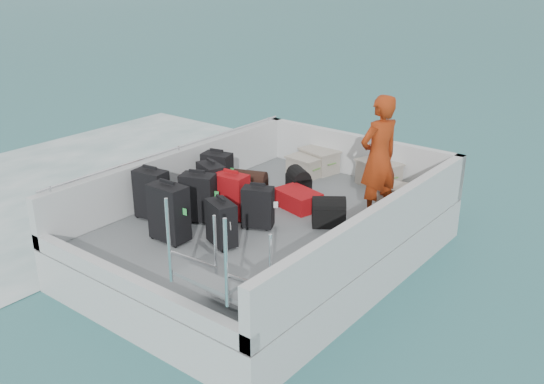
# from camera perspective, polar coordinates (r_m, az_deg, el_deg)

# --- Properties ---
(ground) EXTENTS (160.00, 160.00, 0.00)m
(ground) POSITION_cam_1_polar(r_m,az_deg,el_deg) (8.75, -0.42, -6.49)
(ground) COLOR #1A5D5A
(ground) RESTS_ON ground
(wake_foam) EXTENTS (10.00, 10.00, 0.00)m
(wake_foam) POSITION_cam_1_polar(r_m,az_deg,el_deg) (12.08, -18.49, 0.44)
(wake_foam) COLOR white
(wake_foam) RESTS_ON ground
(ferry_hull) EXTENTS (3.60, 5.00, 0.60)m
(ferry_hull) POSITION_cam_1_polar(r_m,az_deg,el_deg) (8.61, -0.42, -4.72)
(ferry_hull) COLOR silver
(ferry_hull) RESTS_ON ground
(deck) EXTENTS (3.30, 4.70, 0.02)m
(deck) POSITION_cam_1_polar(r_m,az_deg,el_deg) (8.48, -0.43, -2.84)
(deck) COLOR slate
(deck) RESTS_ON ferry_hull
(deck_fittings) EXTENTS (3.60, 5.00, 0.90)m
(deck_fittings) POSITION_cam_1_polar(r_m,az_deg,el_deg) (7.90, 0.07, -1.70)
(deck_fittings) COLOR silver
(deck_fittings) RESTS_ON deck
(suitcase_0) EXTENTS (0.50, 0.32, 0.72)m
(suitcase_0) POSITION_cam_1_polar(r_m,az_deg,el_deg) (8.59, -11.25, -0.27)
(suitcase_0) COLOR black
(suitcase_0) RESTS_ON deck
(suitcase_1) EXTENTS (0.52, 0.40, 0.68)m
(suitcase_1) POSITION_cam_1_polar(r_m,az_deg,el_deg) (8.83, -5.73, 0.52)
(suitcase_1) COLOR black
(suitcase_1) RESTS_ON deck
(suitcase_2) EXTENTS (0.50, 0.37, 0.64)m
(suitcase_2) POSITION_cam_1_polar(r_m,az_deg,el_deg) (9.43, -5.17, 1.78)
(suitcase_2) COLOR black
(suitcase_2) RESTS_ON deck
(suitcase_3) EXTENTS (0.51, 0.30, 0.76)m
(suitcase_3) POSITION_cam_1_polar(r_m,az_deg,el_deg) (7.89, -9.67, -1.98)
(suitcase_3) COLOR black
(suitcase_3) RESTS_ON deck
(suitcase_4) EXTENTS (0.53, 0.43, 0.68)m
(suitcase_4) POSITION_cam_1_polar(r_m,az_deg,el_deg) (8.42, -6.95, -0.57)
(suitcase_4) COLOR black
(suitcase_4) RESTS_ON deck
(suitcase_5) EXTENTS (0.49, 0.33, 0.64)m
(suitcase_5) POSITION_cam_1_polar(r_m,az_deg,el_deg) (8.50, -3.84, -0.40)
(suitcase_5) COLOR #AC0D11
(suitcase_5) RESTS_ON deck
(suitcase_6) EXTENTS (0.49, 0.39, 0.60)m
(suitcase_6) POSITION_cam_1_polar(r_m,az_deg,el_deg) (7.70, -4.78, -3.00)
(suitcase_6) COLOR black
(suitcase_6) RESTS_ON deck
(suitcase_7) EXTENTS (0.48, 0.39, 0.58)m
(suitcase_7) POSITION_cam_1_polar(r_m,az_deg,el_deg) (8.17, -1.34, -1.51)
(suitcase_7) COLOR black
(suitcase_7) RESTS_ON deck
(suitcase_8) EXTENTS (0.74, 0.58, 0.26)m
(suitcase_8) POSITION_cam_1_polar(r_m,az_deg,el_deg) (8.89, 2.45, -0.69)
(suitcase_8) COLOR #AC0D11
(suitcase_8) RESTS_ON deck
(duffel_0) EXTENTS (0.64, 0.49, 0.32)m
(duffel_0) POSITION_cam_1_polar(r_m,az_deg,el_deg) (9.30, -2.27, 0.53)
(duffel_0) COLOR black
(duffel_0) RESTS_ON deck
(duffel_1) EXTENTS (0.49, 0.47, 0.32)m
(duffel_1) POSITION_cam_1_polar(r_m,az_deg,el_deg) (9.42, 2.51, 0.79)
(duffel_1) COLOR black
(duffel_1) RESTS_ON deck
(duffel_2) EXTENTS (0.54, 0.51, 0.32)m
(duffel_2) POSITION_cam_1_polar(r_m,az_deg,el_deg) (8.33, 5.35, -2.11)
(duffel_2) COLOR black
(duffel_2) RESTS_ON deck
(crate_0) EXTENTS (0.68, 0.55, 0.36)m
(crate_0) POSITION_cam_1_polar(r_m,az_deg,el_deg) (10.41, 4.46, 2.90)
(crate_0) COLOR #B1A79A
(crate_0) RESTS_ON deck
(crate_1) EXTENTS (0.55, 0.41, 0.31)m
(crate_1) POSITION_cam_1_polar(r_m,az_deg,el_deg) (10.17, 3.03, 2.32)
(crate_1) COLOR #B1A79A
(crate_1) RESTS_ON deck
(crate_2) EXTENTS (0.74, 0.61, 0.38)m
(crate_2) POSITION_cam_1_polar(r_m,az_deg,el_deg) (9.85, 10.01, 1.62)
(crate_2) COLOR #B1A79A
(crate_2) RESTS_ON deck
(crate_3) EXTENTS (0.60, 0.46, 0.33)m
(crate_3) POSITION_cam_1_polar(r_m,az_deg,el_deg) (9.02, 11.68, -0.58)
(crate_3) COLOR #B1A79A
(crate_3) RESTS_ON deck
(yellow_bag) EXTENTS (0.28, 0.26, 0.22)m
(yellow_bag) POSITION_cam_1_polar(r_m,az_deg,el_deg) (9.80, 10.92, 0.94)
(yellow_bag) COLOR yellow
(yellow_bag) RESTS_ON deck
(white_bag) EXTENTS (0.24, 0.24, 0.18)m
(white_bag) POSITION_cam_1_polar(r_m,az_deg,el_deg) (9.76, 10.11, 3.17)
(white_bag) COLOR white
(white_bag) RESTS_ON crate_2
(passenger) EXTENTS (0.60, 0.75, 1.76)m
(passenger) POSITION_cam_1_polar(r_m,az_deg,el_deg) (8.45, 10.01, 3.19)
(passenger) COLOR red
(passenger) RESTS_ON deck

